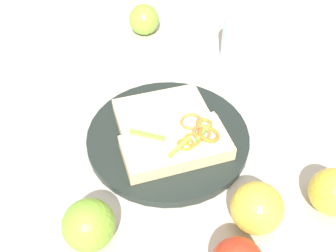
{
  "coord_description": "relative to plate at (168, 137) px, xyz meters",
  "views": [
    {
      "loc": [
        0.12,
        -0.47,
        0.53
      ],
      "look_at": [
        0.0,
        0.0,
        0.04
      ],
      "focal_mm": 42.73,
      "sensor_mm": 36.0,
      "label": 1
    }
  ],
  "objects": [
    {
      "name": "plate",
      "position": [
        0.0,
        0.0,
        0.0
      ],
      "size": [
        0.29,
        0.29,
        0.02
      ],
      "primitive_type": "cylinder",
      "color": "black",
      "rests_on": "ground_plane"
    },
    {
      "name": "apple_4",
      "position": [
        0.27,
        -0.07,
        0.03
      ],
      "size": [
        0.08,
        0.08,
        0.07
      ],
      "primitive_type": "sphere",
      "rotation": [
        0.0,
        0.0,
        4.89
      ],
      "color": "gold",
      "rests_on": "ground_plane"
    },
    {
      "name": "apple_5",
      "position": [
        0.16,
        -0.13,
        0.03
      ],
      "size": [
        0.1,
        0.1,
        0.08
      ],
      "primitive_type": "sphere",
      "rotation": [
        0.0,
        0.0,
        4.4
      ],
      "color": "gold",
      "rests_on": "ground_plane"
    },
    {
      "name": "ground_plane",
      "position": [
        0.0,
        0.0,
        -0.01
      ],
      "size": [
        2.0,
        2.0,
        0.0
      ],
      "primitive_type": "plane",
      "color": "#B5ADA2",
      "rests_on": "ground"
    },
    {
      "name": "drinking_glass",
      "position": [
        0.09,
        0.28,
        0.04
      ],
      "size": [
        0.08,
        0.08,
        0.09
      ],
      "primitive_type": "cylinder",
      "color": "silver",
      "rests_on": "ground_plane"
    },
    {
      "name": "bread_slice_side",
      "position": [
        -0.02,
        0.04,
        0.02
      ],
      "size": [
        0.18,
        0.16,
        0.02
      ],
      "primitive_type": "cube",
      "rotation": [
        0.0,
        0.0,
        3.68
      ],
      "color": "beige",
      "rests_on": "plate"
    },
    {
      "name": "apple_1",
      "position": [
        -0.06,
        -0.21,
        0.03
      ],
      "size": [
        0.1,
        0.1,
        0.07
      ],
      "primitive_type": "sphere",
      "rotation": [
        0.0,
        0.0,
        2.0
      ],
      "color": "#78AD33",
      "rests_on": "ground_plane"
    },
    {
      "name": "apple_0",
      "position": [
        -0.14,
        0.32,
        0.03
      ],
      "size": [
        0.08,
        0.08,
        0.07
      ],
      "primitive_type": "sphere",
      "rotation": [
        0.0,
        0.0,
        3.02
      ],
      "color": "#83B436",
      "rests_on": "ground_plane"
    },
    {
      "name": "sandwich",
      "position": [
        0.03,
        -0.04,
        0.03
      ],
      "size": [
        0.2,
        0.17,
        0.05
      ],
      "rotation": [
        0.0,
        0.0,
        3.69
      ],
      "color": "beige",
      "rests_on": "plate"
    }
  ]
}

